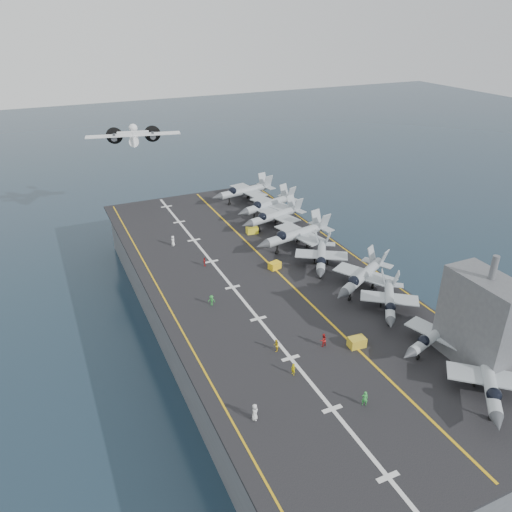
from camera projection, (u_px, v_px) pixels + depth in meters
name	position (u px, v px, depth m)	size (l,w,h in m)	color
ground	(265.00, 331.00, 87.57)	(500.00, 500.00, 0.00)	#142135
hull	(266.00, 307.00, 85.33)	(36.00, 90.00, 10.00)	#56595E
flight_deck	(266.00, 281.00, 83.00)	(38.00, 92.00, 0.40)	black
foul_line	(282.00, 276.00, 84.01)	(0.35, 90.00, 0.02)	gold
landing_centerline	(233.00, 287.00, 80.68)	(0.50, 90.00, 0.02)	silver
deck_edge_port	(166.00, 302.00, 76.61)	(0.25, 90.00, 0.02)	gold
deck_edge_stbd	(359.00, 259.00, 89.75)	(0.25, 90.00, 0.02)	gold
island_superstructure	(483.00, 311.00, 60.68)	(5.00, 10.00, 15.00)	#56595E
fighter_jet_0	(490.00, 380.00, 57.12)	(16.07, 16.58, 4.82)	#919AA2
fighter_jet_1	(435.00, 334.00, 65.34)	(14.62, 11.83, 4.40)	gray
fighter_jet_2	(390.00, 299.00, 73.16)	(14.38, 15.27, 4.42)	#90959E
fighter_jet_3	(363.00, 275.00, 78.93)	(17.82, 15.91, 5.17)	#929AA1
fighter_jet_4	(321.00, 255.00, 85.74)	(14.98, 16.37, 4.73)	gray
fighter_jet_5	(297.00, 233.00, 92.83)	(18.35, 14.11, 5.71)	gray
fighter_jet_6	(275.00, 215.00, 101.69)	(17.15, 13.57, 5.24)	gray
fighter_jet_7	(269.00, 203.00, 107.35)	(18.16, 14.79, 5.45)	gray
fighter_jet_8	(245.00, 190.00, 115.18)	(17.42, 13.19, 5.48)	#A2AAB3
tow_cart_a	(357.00, 342.00, 66.36)	(2.35, 1.61, 1.35)	gold
tow_cart_b	(275.00, 265.00, 86.17)	(2.32, 1.82, 1.22)	yellow
tow_cart_c	(252.00, 230.00, 99.67)	(2.37, 1.67, 1.34)	yellow
crew_0	(255.00, 412.00, 54.44)	(1.41, 1.48, 2.06)	silver
crew_1	(293.00, 369.00, 61.23)	(0.92, 1.12, 1.61)	#D4BE08
crew_2	(276.00, 345.00, 65.42)	(1.15, 1.24, 1.72)	yellow
crew_3	(212.00, 300.00, 75.50)	(1.21, 1.11, 1.68)	#268C33
crew_4	(204.00, 262.00, 86.98)	(0.89, 1.10, 1.59)	#B3191C
crew_5	(173.00, 241.00, 94.30)	(1.25, 1.44, 2.02)	white
crew_6	(365.00, 398.00, 56.40)	(1.42, 1.25, 1.97)	green
crew_7	(323.00, 340.00, 66.34)	(1.19, 0.83, 1.91)	#B21919
transport_plane	(134.00, 140.00, 115.29)	(23.73, 18.41, 5.03)	white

